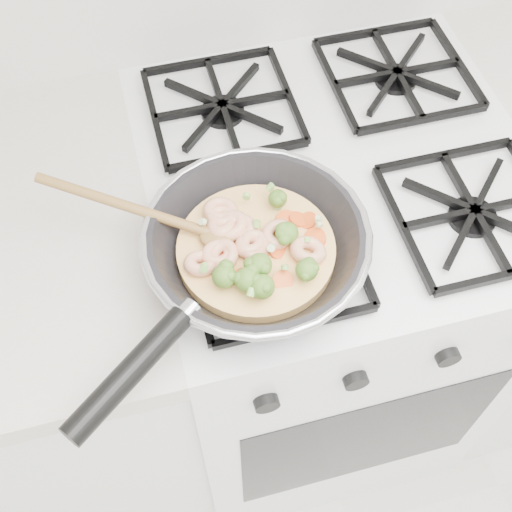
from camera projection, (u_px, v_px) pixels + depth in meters
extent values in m
cube|color=white|center=(317.00, 306.00, 1.39)|extent=(0.60, 0.60, 0.90)
cube|color=black|center=(366.00, 442.00, 1.23)|extent=(0.48, 0.00, 0.40)
cube|color=black|center=(341.00, 158.00, 1.01)|extent=(0.56, 0.56, 0.02)
torus|color=#BBBBC2|center=(256.00, 235.00, 0.85)|extent=(0.30, 0.30, 0.01)
cylinder|color=black|center=(129.00, 374.00, 0.74)|extent=(0.17, 0.14, 0.03)
cylinder|color=#FAC26C|center=(256.00, 250.00, 0.88)|extent=(0.21, 0.21, 0.02)
ellipsoid|color=olive|center=(219.00, 235.00, 0.87)|extent=(0.06, 0.06, 0.02)
cylinder|color=olive|center=(124.00, 205.00, 0.86)|extent=(0.21, 0.12, 0.06)
torus|color=#DEA683|center=(254.00, 246.00, 0.86)|extent=(0.06, 0.06, 0.03)
torus|color=#DEA683|center=(222.00, 218.00, 0.88)|extent=(0.06, 0.06, 0.02)
torus|color=#DEA683|center=(308.00, 251.00, 0.85)|extent=(0.07, 0.07, 0.02)
torus|color=#DEA683|center=(240.00, 228.00, 0.87)|extent=(0.07, 0.07, 0.03)
torus|color=#DEA683|center=(277.00, 235.00, 0.87)|extent=(0.07, 0.07, 0.03)
torus|color=#DEA683|center=(231.00, 226.00, 0.87)|extent=(0.07, 0.07, 0.03)
torus|color=#DEA683|center=(221.00, 211.00, 0.89)|extent=(0.06, 0.06, 0.02)
torus|color=#DEA683|center=(222.00, 226.00, 0.87)|extent=(0.06, 0.06, 0.02)
torus|color=#DEA683|center=(218.00, 253.00, 0.85)|extent=(0.06, 0.06, 0.02)
torus|color=#DEA683|center=(250.00, 244.00, 0.86)|extent=(0.06, 0.06, 0.02)
torus|color=#DEA683|center=(201.00, 263.00, 0.84)|extent=(0.05, 0.05, 0.02)
torus|color=#DEA683|center=(224.00, 255.00, 0.85)|extent=(0.06, 0.06, 0.03)
ellipsoid|color=#527B28|center=(247.00, 280.00, 0.82)|extent=(0.04, 0.04, 0.03)
ellipsoid|color=#527B28|center=(262.00, 287.00, 0.81)|extent=(0.04, 0.04, 0.03)
ellipsoid|color=#527B28|center=(307.00, 270.00, 0.82)|extent=(0.04, 0.04, 0.03)
ellipsoid|color=#527B28|center=(224.00, 276.00, 0.82)|extent=(0.04, 0.04, 0.03)
ellipsoid|color=#527B28|center=(287.00, 233.00, 0.86)|extent=(0.04, 0.04, 0.03)
ellipsoid|color=#527B28|center=(278.00, 198.00, 0.89)|extent=(0.03, 0.03, 0.03)
ellipsoid|color=#527B28|center=(260.00, 265.00, 0.83)|extent=(0.04, 0.04, 0.03)
cylinder|color=#ED5A1E|center=(315.00, 238.00, 0.87)|extent=(0.03, 0.03, 0.01)
cylinder|color=#ED5A1E|center=(318.00, 244.00, 0.87)|extent=(0.03, 0.03, 0.01)
cylinder|color=#ED5A1E|center=(298.00, 219.00, 0.89)|extent=(0.03, 0.03, 0.01)
cylinder|color=#ED5A1E|center=(287.00, 220.00, 0.89)|extent=(0.03, 0.03, 0.01)
cylinder|color=#ED5A1E|center=(283.00, 280.00, 0.84)|extent=(0.04, 0.04, 0.01)
cylinder|color=#ED5A1E|center=(245.00, 277.00, 0.84)|extent=(0.03, 0.03, 0.01)
cylinder|color=#ED5A1E|center=(223.00, 239.00, 0.87)|extent=(0.03, 0.03, 0.01)
cylinder|color=#ED5A1E|center=(308.00, 220.00, 0.89)|extent=(0.04, 0.04, 0.01)
cylinder|color=#ED5A1E|center=(217.00, 255.00, 0.86)|extent=(0.03, 0.03, 0.01)
cylinder|color=#ED5A1E|center=(278.00, 251.00, 0.86)|extent=(0.03, 0.03, 0.01)
cylinder|color=beige|center=(202.00, 222.00, 0.86)|extent=(0.01, 0.01, 0.01)
cylinder|color=beige|center=(272.00, 248.00, 0.84)|extent=(0.01, 0.01, 0.01)
cylinder|color=beige|center=(258.00, 281.00, 0.81)|extent=(0.01, 0.01, 0.01)
cylinder|color=beige|center=(319.00, 223.00, 0.87)|extent=(0.01, 0.01, 0.01)
cylinder|color=beige|center=(261.00, 267.00, 0.83)|extent=(0.01, 0.01, 0.01)
cylinder|color=#7BB94A|center=(270.00, 187.00, 0.89)|extent=(0.01, 0.01, 0.01)
cylinder|color=#7BB94A|center=(307.00, 240.00, 0.85)|extent=(0.01, 0.01, 0.01)
cylinder|color=#7BB94A|center=(285.00, 267.00, 0.83)|extent=(0.01, 0.01, 0.01)
cylinder|color=#7BB94A|center=(251.00, 292.00, 0.80)|extent=(0.01, 0.01, 0.01)
cylinder|color=#7BB94A|center=(257.00, 224.00, 0.86)|extent=(0.01, 0.01, 0.01)
cylinder|color=#7BB94A|center=(233.00, 256.00, 0.84)|extent=(0.01, 0.01, 0.01)
cylinder|color=beige|center=(319.00, 218.00, 0.86)|extent=(0.01, 0.01, 0.01)
cylinder|color=#7BB94A|center=(222.00, 282.00, 0.82)|extent=(0.01, 0.01, 0.01)
cylinder|color=#7BB94A|center=(246.00, 196.00, 0.89)|extent=(0.01, 0.01, 0.01)
cylinder|color=#7BB94A|center=(204.00, 268.00, 0.83)|extent=(0.01, 0.01, 0.01)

